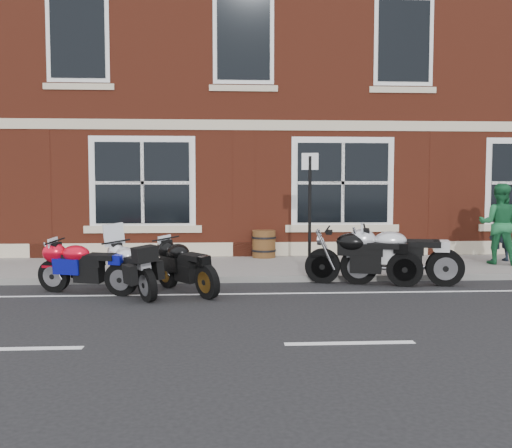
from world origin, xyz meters
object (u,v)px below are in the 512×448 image
object	(u,v)px
moto_sport_red	(86,266)
moto_sport_silver	(399,254)
moto_touring_silver	(132,266)
moto_sport_black	(186,265)
pedestrian_right	(499,224)
moto_naked_black	(361,255)
parking_sign	(310,203)
pedestrian_left	(500,225)
barrel_planter	(264,244)

from	to	relation	value
moto_sport_red	moto_sport_silver	distance (m)	5.82
moto_touring_silver	moto_sport_black	distance (m)	0.95
moto_touring_silver	pedestrian_right	size ratio (longest dim) A/B	0.91
moto_naked_black	moto_sport_red	bearing A→B (deg)	114.54
moto_sport_red	parking_sign	xyz separation A→B (m)	(4.25, 1.70, 1.04)
moto_sport_red	pedestrian_right	world-z (taller)	pedestrian_right
pedestrian_left	barrel_planter	world-z (taller)	pedestrian_left
moto_sport_silver	barrel_planter	bearing A→B (deg)	46.35
moto_sport_red	moto_sport_black	bearing A→B (deg)	-71.24
moto_naked_black	pedestrian_right	world-z (taller)	pedestrian_right
moto_naked_black	pedestrian_right	distance (m)	4.07
moto_sport_silver	moto_touring_silver	bearing A→B (deg)	109.39
moto_touring_silver	moto_sport_silver	distance (m)	5.01
parking_sign	pedestrian_right	bearing A→B (deg)	19.73
pedestrian_right	barrel_planter	xyz separation A→B (m)	(-5.25, 1.49, -0.58)
moto_naked_black	pedestrian_right	xyz separation A→B (m)	(3.63, 1.80, 0.46)
moto_sport_red	moto_sport_silver	world-z (taller)	moto_sport_silver
barrel_planter	parking_sign	bearing A→B (deg)	-69.97
pedestrian_left	pedestrian_right	distance (m)	0.51
moto_sport_silver	moto_sport_black	bearing A→B (deg)	109.09
parking_sign	moto_touring_silver	bearing A→B (deg)	-140.66
pedestrian_right	barrel_planter	bearing A→B (deg)	13.55
moto_sport_red	pedestrian_right	xyz separation A→B (m)	(8.70, 2.40, 0.54)
moto_naked_black	pedestrian_left	size ratio (longest dim) A/B	1.27
moto_sport_red	barrel_planter	xyz separation A→B (m)	(3.45, 3.89, -0.04)
moto_touring_silver	parking_sign	world-z (taller)	parking_sign
moto_sport_black	pedestrian_right	world-z (taller)	pedestrian_right
moto_sport_red	barrel_planter	distance (m)	5.20
pedestrian_left	parking_sign	world-z (taller)	parking_sign
moto_sport_black	pedestrian_left	xyz separation A→B (m)	(7.18, 2.85, 0.47)
moto_sport_silver	moto_naked_black	distance (m)	0.72
pedestrian_right	moto_sport_red	bearing A→B (deg)	44.80
moto_sport_black	pedestrian_right	xyz separation A→B (m)	(6.93, 2.41, 0.53)
moto_touring_silver	pedestrian_right	xyz separation A→B (m)	(7.87, 2.56, 0.54)
moto_sport_black	pedestrian_left	distance (m)	7.74
moto_touring_silver	pedestrian_left	bearing A→B (deg)	-10.58
pedestrian_right	parking_sign	distance (m)	4.54
moto_sport_silver	parking_sign	bearing A→B (deg)	64.37
moto_naked_black	parking_sign	xyz separation A→B (m)	(-0.83, 1.09, 0.97)
moto_sport_silver	barrel_planter	xyz separation A→B (m)	(-2.35, 3.36, -0.14)
moto_naked_black	barrel_planter	size ratio (longest dim) A/B	3.22
moto_naked_black	parking_sign	world-z (taller)	parking_sign
moto_sport_black	barrel_planter	bearing A→B (deg)	31.74
pedestrian_left	barrel_planter	size ratio (longest dim) A/B	2.54
barrel_planter	pedestrian_right	bearing A→B (deg)	-15.83
parking_sign	moto_sport_red	bearing A→B (deg)	-147.49
pedestrian_right	parking_sign	world-z (taller)	parking_sign
pedestrian_left	parking_sign	size ratio (longest dim) A/B	0.69
moto_sport_black	moto_sport_silver	size ratio (longest dim) A/B	0.72
moto_sport_red	moto_sport_silver	xyz separation A→B (m)	(5.79, 0.53, 0.10)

